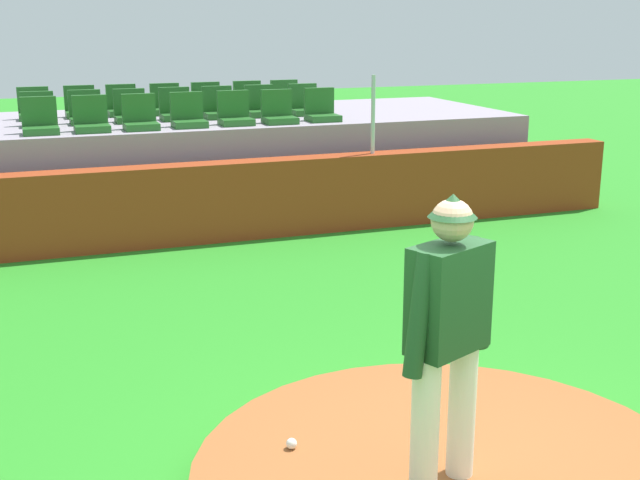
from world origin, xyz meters
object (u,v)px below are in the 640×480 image
stadium_chair_3 (188,116)px  stadium_chair_8 (86,113)px  pitcher (448,322)px  stadium_chair_4 (235,114)px  stadium_chair_7 (38,115)px  baseball (292,444)px  stadium_chair_16 (122,106)px  stadium_chair_12 (261,107)px  stadium_chair_17 (166,105)px  stadium_chair_5 (278,113)px  stadium_chair_18 (207,103)px  stadium_chair_20 (286,100)px  stadium_chair_19 (249,101)px  stadium_chair_9 (131,112)px  stadium_chair_2 (140,118)px  stadium_chair_0 (40,122)px  stadium_chair_1 (91,120)px  stadium_chair_10 (176,110)px  stadium_chair_13 (304,105)px  stadium_chair_15 (81,107)px  stadium_chair_11 (219,108)px  stadium_chair_6 (321,111)px  stadium_chair_14 (34,109)px

stadium_chair_3 → stadium_chair_8: size_ratio=1.00×
pitcher → stadium_chair_4: pitcher is taller
pitcher → stadium_chair_7: size_ratio=3.66×
baseball → stadium_chair_16: size_ratio=0.15×
stadium_chair_12 → stadium_chair_3: bearing=33.7°
stadium_chair_17 → stadium_chair_5: bearing=127.7°
baseball → stadium_chair_5: 7.88m
stadium_chair_3 → stadium_chair_17: same height
stadium_chair_18 → stadium_chair_20: (1.40, 0.02, 0.00)m
stadium_chair_3 → stadium_chair_20: (2.09, 1.79, 0.00)m
baseball → stadium_chair_5: stadium_chair_5 is taller
stadium_chair_7 → stadium_chair_19: same height
stadium_chair_9 → stadium_chair_17: same height
stadium_chair_12 → stadium_chair_2: bearing=24.7°
baseball → stadium_chair_18: 9.46m
stadium_chair_0 → stadium_chair_1: 0.69m
stadium_chair_10 → stadium_chair_7: bearing=1.5°
stadium_chair_0 → stadium_chair_20: size_ratio=1.00×
stadium_chair_2 → stadium_chair_10: (0.70, 0.96, 0.00)m
baseball → stadium_chair_13: bearing=70.2°
stadium_chair_16 → stadium_chair_15: bearing=0.1°
baseball → stadium_chair_12: bearing=74.9°
stadium_chair_11 → stadium_chair_19: (0.74, 0.89, 0.00)m
baseball → stadium_chair_11: (1.56, 8.37, 1.33)m
pitcher → baseball: (-0.73, 0.73, -1.03)m
stadium_chair_12 → stadium_chair_17: bearing=-31.3°
stadium_chair_10 → stadium_chair_19: size_ratio=1.00×
stadium_chair_0 → stadium_chair_3: size_ratio=1.00×
stadium_chair_1 → stadium_chair_15: size_ratio=1.00×
stadium_chair_5 → stadium_chair_16: bearing=-41.3°
stadium_chair_10 → stadium_chair_17: 0.84m
stadium_chair_1 → stadium_chair_9: size_ratio=1.00×
stadium_chair_7 → stadium_chair_8: size_ratio=1.00×
stadium_chair_8 → stadium_chair_10: same height
stadium_chair_6 → stadium_chair_16: size_ratio=1.00×
stadium_chair_3 → stadium_chair_20: same height
stadium_chair_15 → stadium_chair_17: same height
stadium_chair_2 → stadium_chair_15: (-0.68, 1.84, 0.00)m
stadium_chair_1 → stadium_chair_20: same height
stadium_chair_4 → stadium_chair_6: 1.38m
stadium_chair_1 → stadium_chair_3: size_ratio=1.00×
stadium_chair_6 → stadium_chair_15: same height
stadium_chair_3 → stadium_chair_11: (0.68, 0.91, 0.00)m
stadium_chair_14 → stadium_chair_10: bearing=158.0°
stadium_chair_2 → stadium_chair_14: 2.27m
stadium_chair_2 → stadium_chair_0: bearing=-1.0°
stadium_chair_5 → stadium_chair_15: same height
stadium_chair_17 → stadium_chair_8: bearing=31.8°
stadium_chair_14 → stadium_chair_18: bearing=-179.8°
stadium_chair_4 → stadium_chair_5: bearing=175.8°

